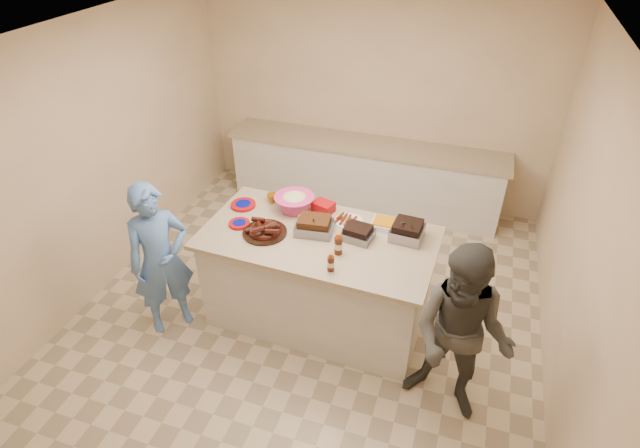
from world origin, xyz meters
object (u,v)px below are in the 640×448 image
(guest_blue, at_px, (175,321))
(guest_gray, at_px, (446,403))
(rib_platter, at_px, (265,233))
(roasting_pan, at_px, (407,238))
(island, at_px, (318,316))
(bbq_bottle_b, at_px, (338,253))
(plastic_cup, at_px, (272,202))
(mustard_bottle, at_px, (301,224))
(coleslaw_bowl, at_px, (295,210))
(bbq_bottle_a, at_px, (331,270))

(guest_blue, height_order, guest_gray, guest_gray)
(rib_platter, relative_size, roasting_pan, 1.46)
(island, bearing_deg, roasting_pan, 18.72)
(island, distance_m, guest_blue, 1.45)
(rib_platter, height_order, guest_blue, rib_platter)
(bbq_bottle_b, bearing_deg, rib_platter, 173.98)
(plastic_cup, bearing_deg, roasting_pan, -7.53)
(mustard_bottle, bearing_deg, island, -29.70)
(rib_platter, bearing_deg, island, 12.99)
(island, relative_size, rib_platter, 5.21)
(bbq_bottle_b, bearing_deg, island, 142.65)
(bbq_bottle_b, height_order, guest_blue, bbq_bottle_b)
(bbq_bottle_b, bearing_deg, coleslaw_bowl, 138.92)
(roasting_pan, relative_size, coleslaw_bowl, 0.72)
(plastic_cup, bearing_deg, rib_platter, -74.03)
(guest_gray, bearing_deg, bbq_bottle_a, -177.40)
(guest_gray, bearing_deg, guest_blue, -168.79)
(island, bearing_deg, guest_blue, -156.44)
(mustard_bottle, xyz_separation_m, guest_gray, (1.57, -0.76, -1.00))
(roasting_pan, relative_size, mustard_bottle, 2.21)
(guest_gray, bearing_deg, mustard_bottle, 167.72)
(roasting_pan, xyz_separation_m, guest_gray, (0.59, -0.86, -1.00))
(coleslaw_bowl, relative_size, guest_blue, 0.25)
(bbq_bottle_a, distance_m, guest_blue, 1.89)
(bbq_bottle_a, xyz_separation_m, guest_gray, (1.10, -0.22, -1.00))
(island, distance_m, bbq_bottle_a, 1.12)
(island, relative_size, coleslaw_bowl, 5.43)
(roasting_pan, xyz_separation_m, coleslaw_bowl, (-1.12, 0.11, 0.00))
(island, distance_m, rib_platter, 1.12)
(roasting_pan, xyz_separation_m, plastic_cup, (-1.39, 0.18, 0.00))
(island, relative_size, guest_blue, 1.35)
(bbq_bottle_b, bearing_deg, bbq_bottle_a, -88.36)
(mustard_bottle, relative_size, guest_blue, 0.08)
(rib_platter, height_order, roasting_pan, rib_platter)
(island, xyz_separation_m, roasting_pan, (0.76, 0.22, 1.00))
(guest_blue, bearing_deg, bbq_bottle_b, -37.27)
(roasting_pan, xyz_separation_m, guest_blue, (-2.12, -0.75, -1.00))
(roasting_pan, bearing_deg, mustard_bottle, -170.10)
(rib_platter, distance_m, bbq_bottle_a, 0.79)
(bbq_bottle_b, distance_m, plastic_cup, 1.05)
(guest_gray, bearing_deg, island, 168.35)
(island, height_order, mustard_bottle, mustard_bottle)
(coleslaw_bowl, height_order, guest_gray, coleslaw_bowl)
(bbq_bottle_b, relative_size, guest_gray, 0.13)
(island, distance_m, plastic_cup, 1.25)
(coleslaw_bowl, bearing_deg, bbq_bottle_b, -41.08)
(mustard_bottle, bearing_deg, guest_blue, -150.32)
(bbq_bottle_a, distance_m, bbq_bottle_b, 0.24)
(coleslaw_bowl, distance_m, bbq_bottle_b, 0.80)
(island, bearing_deg, plastic_cup, 149.24)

